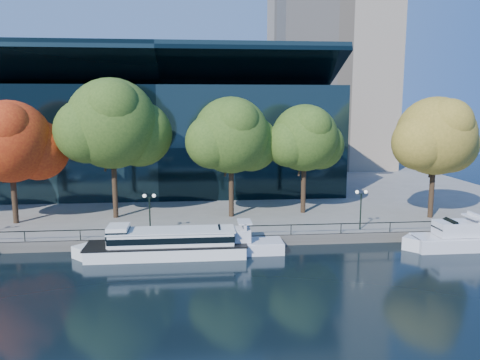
{
  "coord_description": "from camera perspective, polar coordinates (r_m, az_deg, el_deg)",
  "views": [
    {
      "loc": [
        0.87,
        -40.21,
        13.59
      ],
      "look_at": [
        5.46,
        8.0,
        5.68
      ],
      "focal_mm": 35.0,
      "sensor_mm": 36.0,
      "label": 1
    }
  ],
  "objects": [
    {
      "name": "tour_boat",
      "position": [
        42.84,
        -9.42,
        -7.58
      ],
      "size": [
        15.6,
        3.48,
        2.96
      ],
      "color": "white",
      "rests_on": "ground"
    },
    {
      "name": "promenade",
      "position": [
        77.7,
        -6.0,
        -0.48
      ],
      "size": [
        90.0,
        67.08,
        1.0
      ],
      "color": "slate",
      "rests_on": "ground"
    },
    {
      "name": "cruiser_near",
      "position": [
        43.33,
        -1.5,
        -7.71
      ],
      "size": [
        10.34,
        2.66,
        3.0
      ],
      "color": "silver",
      "rests_on": "ground"
    },
    {
      "name": "tree_2",
      "position": [
        52.88,
        -15.13,
        6.43
      ],
      "size": [
        12.32,
        10.1,
        15.4
      ],
      "color": "black",
      "rests_on": "promenade"
    },
    {
      "name": "tree_3",
      "position": [
        51.71,
        -0.89,
        5.28
      ],
      "size": [
        10.54,
        8.65,
        13.39
      ],
      "color": "black",
      "rests_on": "promenade"
    },
    {
      "name": "tree_4",
      "position": [
        54.1,
        8.04,
        4.92
      ],
      "size": [
        9.53,
        7.82,
        12.56
      ],
      "color": "black",
      "rests_on": "promenade"
    },
    {
      "name": "tree_5",
      "position": [
        55.56,
        22.89,
        4.77
      ],
      "size": [
        10.68,
        8.75,
        13.39
      ],
      "color": "black",
      "rests_on": "promenade"
    },
    {
      "name": "cruiser_far",
      "position": [
        48.97,
        25.0,
        -6.41
      ],
      "size": [
        10.48,
        2.9,
        3.42
      ],
      "color": "silver",
      "rests_on": "ground"
    },
    {
      "name": "lamp_1",
      "position": [
        45.95,
        -10.98,
        -2.97
      ],
      "size": [
        1.26,
        0.36,
        4.03
      ],
      "color": "black",
      "rests_on": "promenade"
    },
    {
      "name": "ground",
      "position": [
        42.45,
        -6.41,
        -9.45
      ],
      "size": [
        160.0,
        160.0,
        0.0
      ],
      "primitive_type": "plane",
      "color": "black",
      "rests_on": "ground"
    },
    {
      "name": "railing",
      "position": [
        45.0,
        -6.39,
        -5.79
      ],
      "size": [
        88.2,
        0.08,
        0.99
      ],
      "color": "black",
      "rests_on": "promenade"
    },
    {
      "name": "lamp_2",
      "position": [
        48.62,
        14.54,
        -2.43
      ],
      "size": [
        1.26,
        0.36,
        4.03
      ],
      "color": "black",
      "rests_on": "promenade"
    },
    {
      "name": "office_tower",
      "position": [
        100.89,
        10.96,
        20.22
      ],
      "size": [
        22.5,
        22.5,
        65.9
      ],
      "color": "tan",
      "rests_on": "ground"
    },
    {
      "name": "tree_1",
      "position": [
        54.2,
        -26.08,
        4.04
      ],
      "size": [
        10.73,
        8.8,
        13.01
      ],
      "color": "black",
      "rests_on": "promenade"
    },
    {
      "name": "convention_building",
      "position": [
        72.34,
        -9.32,
        5.12
      ],
      "size": [
        50.0,
        24.57,
        21.43
      ],
      "color": "black",
      "rests_on": "ground"
    }
  ]
}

